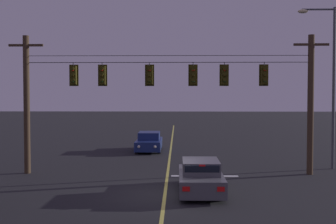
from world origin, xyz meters
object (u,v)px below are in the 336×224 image
object	(u,v)px
traffic_light_rightmost	(224,75)
traffic_light_far_right	(264,75)
traffic_light_left_inner	(102,75)
traffic_light_centre	(149,75)
car_oncoming_lead	(149,142)
traffic_light_leftmost	(73,75)
traffic_light_right_inner	(193,75)
car_waiting_near_lane	(200,177)
street_lamp_corner	(329,74)

from	to	relation	value
traffic_light_rightmost	traffic_light_far_right	distance (m)	2.05
traffic_light_left_inner	traffic_light_centre	size ratio (longest dim) A/B	1.00
car_oncoming_lead	traffic_light_left_inner	bearing A→B (deg)	-101.16
traffic_light_left_inner	traffic_light_rightmost	bearing A→B (deg)	0.00
traffic_light_leftmost	traffic_light_left_inner	world-z (taller)	same
traffic_light_centre	traffic_light_right_inner	distance (m)	2.26
traffic_light_left_inner	traffic_light_rightmost	world-z (taller)	same
traffic_light_far_right	traffic_light_leftmost	bearing A→B (deg)	180.00
traffic_light_left_inner	car_waiting_near_lane	size ratio (longest dim) A/B	0.28
traffic_light_rightmost	traffic_light_far_right	world-z (taller)	same
traffic_light_leftmost	car_oncoming_lead	distance (m)	10.82
traffic_light_rightmost	traffic_light_left_inner	bearing A→B (deg)	180.00
traffic_light_right_inner	traffic_light_far_right	world-z (taller)	same
traffic_light_far_right	car_waiting_near_lane	bearing A→B (deg)	-129.22
traffic_light_far_right	car_waiting_near_lane	xyz separation A→B (m)	(-3.50, -4.28, -4.50)
traffic_light_right_inner	traffic_light_far_right	bearing A→B (deg)	0.00
car_oncoming_lead	street_lamp_corner	world-z (taller)	street_lamp_corner
car_waiting_near_lane	car_oncoming_lead	size ratio (longest dim) A/B	0.98
car_waiting_near_lane	traffic_light_centre	bearing A→B (deg)	119.59
traffic_light_far_right	traffic_light_left_inner	bearing A→B (deg)	180.00
traffic_light_centre	traffic_light_right_inner	world-z (taller)	same
street_lamp_corner	traffic_light_left_inner	bearing A→B (deg)	-171.89
traffic_light_right_inner	traffic_light_left_inner	bearing A→B (deg)	180.00
traffic_light_left_inner	car_waiting_near_lane	world-z (taller)	traffic_light_left_inner
traffic_light_leftmost	traffic_light_far_right	bearing A→B (deg)	0.00
traffic_light_centre	car_waiting_near_lane	size ratio (longest dim) A/B	0.28
traffic_light_centre	traffic_light_rightmost	world-z (taller)	same
traffic_light_rightmost	car_oncoming_lead	size ratio (longest dim) A/B	0.28
traffic_light_right_inner	street_lamp_corner	bearing A→B (deg)	13.04
traffic_light_rightmost	traffic_light_far_right	bearing A→B (deg)	0.00
traffic_light_left_inner	traffic_light_rightmost	distance (m)	6.34
traffic_light_leftmost	car_oncoming_lead	size ratio (longest dim) A/B	0.28
traffic_light_centre	traffic_light_rightmost	distance (m)	3.88
traffic_light_left_inner	car_waiting_near_lane	xyz separation A→B (m)	(4.89, -4.28, -4.50)
traffic_light_rightmost	car_oncoming_lead	world-z (taller)	traffic_light_rightmost
traffic_light_rightmost	car_waiting_near_lane	xyz separation A→B (m)	(-1.45, -4.28, -4.50)
traffic_light_leftmost	traffic_light_left_inner	size ratio (longest dim) A/B	1.00
traffic_light_left_inner	traffic_light_right_inner	bearing A→B (deg)	0.00
traffic_light_left_inner	traffic_light_rightmost	size ratio (longest dim) A/B	1.00
traffic_light_left_inner	car_waiting_near_lane	bearing A→B (deg)	-41.20
traffic_light_centre	traffic_light_right_inner	xyz separation A→B (m)	(2.26, 0.00, 0.00)
street_lamp_corner	car_waiting_near_lane	bearing A→B (deg)	-140.77
traffic_light_leftmost	street_lamp_corner	xyz separation A→B (m)	(13.79, 1.75, 0.15)
traffic_light_rightmost	car_oncoming_lead	xyz separation A→B (m)	(-4.52, 9.26, -4.50)
traffic_light_far_right	car_waiting_near_lane	size ratio (longest dim) A/B	0.28
traffic_light_leftmost	traffic_light_rightmost	world-z (taller)	same
traffic_light_right_inner	traffic_light_leftmost	bearing A→B (deg)	180.00
traffic_light_leftmost	traffic_light_centre	distance (m)	3.97
traffic_light_left_inner	traffic_light_centre	world-z (taller)	same
traffic_light_centre	car_oncoming_lead	size ratio (longest dim) A/B	0.28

